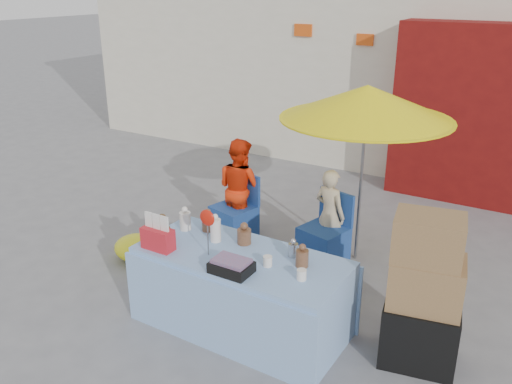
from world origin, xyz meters
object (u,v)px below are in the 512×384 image
Objects in this scene: vendor_beige at (330,215)px; box_stack at (423,297)px; vendor_orange at (240,188)px; chair_right at (324,243)px; market_table at (241,290)px; chair_left at (235,220)px; umbrella at (367,103)px.

box_stack reaches higher than vendor_beige.
chair_right is at bearing -171.27° from vendor_orange.
market_table is 1.65m from box_stack.
market_table is at bearing -80.62° from chair_right.
umbrella reaches higher than chair_left.
chair_right is at bearing 139.74° from box_stack.
vendor_beige is 0.81× the size of box_stack.
chair_left is at bearing -165.14° from chair_right.
market_table is at bearing 137.47° from vendor_orange.
vendor_beige is at bearing 136.84° from box_stack.
umbrella is 1.50× the size of box_stack.
vendor_orange is 0.94× the size of box_stack.
vendor_orange is 1.25m from vendor_beige.
chair_right is 0.41× the size of umbrella.
chair_right is at bearing 14.86° from chair_left.
umbrella reaches higher than chair_right.
box_stack is (1.14, -1.50, -1.25)m from umbrella.
box_stack is at bearing -9.53° from chair_left.
umbrella reaches higher than box_stack.
market_table is at bearing -103.46° from umbrella.
chair_left is 0.65× the size of vendor_orange.
chair_right is 0.33m from vendor_beige.
umbrella is at bearing 58.76° from chair_right.
chair_left is 0.61× the size of box_stack.
box_stack is at bearing 168.17° from vendor_orange.
vendor_orange is 0.62× the size of umbrella.
vendor_beige is at bearing 106.58° from chair_right.
chair_left is 2.98m from box_stack.
vendor_orange reaches higher than market_table.
box_stack is (1.44, -1.35, 0.08)m from vendor_beige.
vendor_beige reaches higher than chair_left.
chair_left is 1.29m from vendor_beige.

